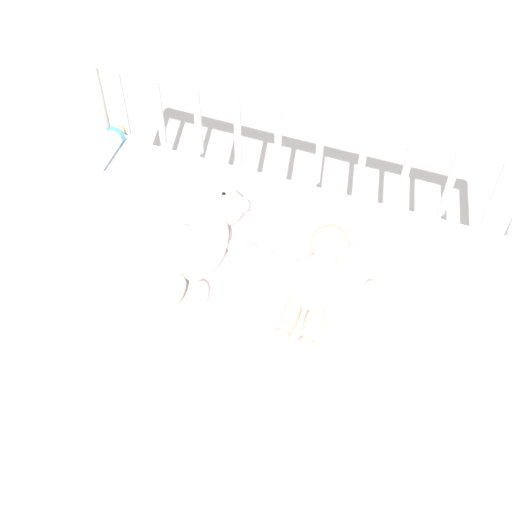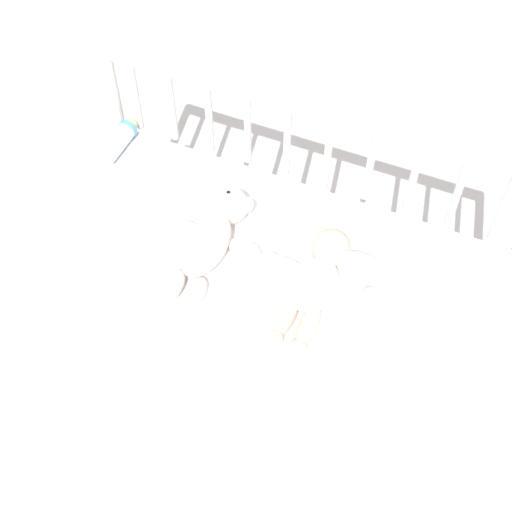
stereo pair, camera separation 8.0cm
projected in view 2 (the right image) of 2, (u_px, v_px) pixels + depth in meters
ground_plane at (257, 361)px, 2.34m from camera, size 12.00×12.00×0.00m
crib_mattress at (257, 319)px, 2.13m from camera, size 1.31×0.67×0.52m
crib_rail at (306, 163)px, 2.07m from camera, size 1.31×0.04×0.81m
blanket at (260, 275)px, 1.90m from camera, size 0.79×0.49×0.01m
teddy_bear at (211, 237)px, 1.92m from camera, size 0.28×0.40×0.11m
baby at (316, 279)px, 1.84m from camera, size 0.33×0.37×0.11m
baby_bottle at (120, 139)px, 2.18m from camera, size 0.06×0.17×0.06m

